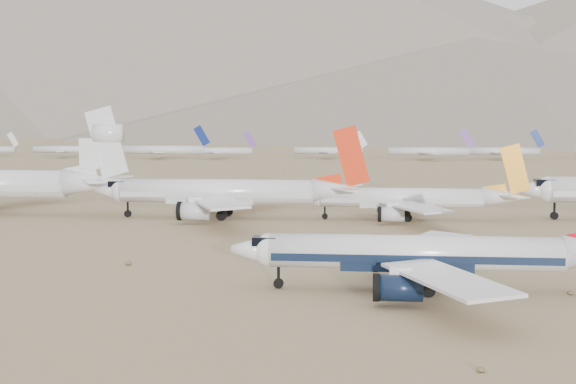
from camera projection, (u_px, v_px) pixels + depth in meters
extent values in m
plane|color=#7D6649|center=(351.00, 293.00, 90.50)|extent=(7000.00, 7000.00, 0.00)
cylinder|color=white|center=(415.00, 252.00, 91.00)|extent=(33.14, 3.92, 3.92)
cube|color=#0E1B34|center=(415.00, 257.00, 91.04)|extent=(32.47, 3.98, 0.88)
sphere|color=white|center=(270.00, 250.00, 92.73)|extent=(3.92, 3.92, 3.92)
cube|color=black|center=(265.00, 241.00, 92.69)|extent=(2.74, 2.55, 0.98)
cube|color=white|center=(447.00, 279.00, 79.28)|extent=(12.80, 20.17, 0.61)
cylinder|color=#0E1B34|center=(400.00, 288.00, 83.34)|extent=(4.60, 2.82, 2.82)
cube|color=white|center=(430.00, 243.00, 102.31)|extent=(12.80, 20.17, 0.61)
cylinder|color=#0E1B34|center=(396.00, 261.00, 99.47)|extent=(4.60, 2.82, 2.82)
cylinder|color=black|center=(279.00, 283.00, 92.97)|extent=(1.18, 0.49, 1.18)
cylinder|color=black|center=(428.00, 289.00, 88.46)|extent=(1.65, 0.98, 1.65)
cylinder|color=black|center=(425.00, 280.00, 93.90)|extent=(1.65, 0.98, 1.65)
sphere|color=white|center=(548.00, 190.00, 157.75)|extent=(5.17, 5.17, 5.17)
cube|color=black|center=(544.00, 182.00, 157.70)|extent=(3.62, 3.36, 1.29)
cylinder|color=black|center=(554.00, 216.00, 158.07)|extent=(1.55, 0.65, 1.55)
cylinder|color=white|center=(401.00, 198.00, 156.98)|extent=(31.68, 3.85, 3.85)
cube|color=silver|center=(401.00, 200.00, 157.03)|extent=(31.04, 3.91, 0.87)
sphere|color=white|center=(320.00, 197.00, 158.64)|extent=(3.85, 3.85, 3.85)
cube|color=black|center=(317.00, 191.00, 158.60)|extent=(2.69, 2.50, 0.96)
cone|color=white|center=(503.00, 197.00, 154.92)|extent=(7.92, 3.85, 3.85)
cube|color=white|center=(416.00, 207.00, 145.73)|extent=(12.23, 19.28, 0.60)
cube|color=white|center=(514.00, 197.00, 151.09)|extent=(5.03, 6.57, 0.23)
cylinder|color=silver|center=(392.00, 214.00, 149.62)|extent=(4.40, 2.77, 2.77)
cube|color=white|center=(411.00, 196.00, 167.85)|extent=(12.23, 19.28, 0.60)
cube|color=white|center=(508.00, 193.00, 158.34)|extent=(5.03, 6.57, 0.23)
cylinder|color=silver|center=(391.00, 206.00, 165.14)|extent=(4.40, 2.77, 2.77)
cube|color=orange|center=(515.00, 169.00, 154.21)|extent=(6.00, 0.31, 9.89)
cylinder|color=black|center=(325.00, 216.00, 158.87)|extent=(1.15, 0.48, 1.15)
cylinder|color=black|center=(408.00, 218.00, 154.50)|extent=(1.62, 0.96, 1.62)
cylinder|color=black|center=(407.00, 214.00, 159.83)|extent=(1.62, 0.96, 1.62)
cylinder|color=white|center=(217.00, 191.00, 159.75)|extent=(38.94, 4.76, 4.76)
cube|color=silver|center=(217.00, 194.00, 159.80)|extent=(38.17, 4.83, 1.07)
sphere|color=white|center=(122.00, 190.00, 161.78)|extent=(4.76, 4.76, 4.76)
cube|color=black|center=(118.00, 184.00, 161.74)|extent=(3.33, 3.09, 1.19)
cone|color=white|center=(337.00, 190.00, 157.21)|extent=(9.74, 4.76, 4.76)
cube|color=white|center=(218.00, 202.00, 145.90)|extent=(15.04, 23.70, 0.73)
cube|color=white|center=(346.00, 189.00, 152.50)|extent=(6.18, 8.08, 0.29)
cylinder|color=silver|center=(196.00, 211.00, 150.68)|extent=(5.41, 3.43, 3.43)
cube|color=white|center=(243.00, 190.00, 173.12)|extent=(15.04, 23.70, 0.73)
cube|color=white|center=(348.00, 186.00, 161.41)|extent=(6.18, 8.08, 0.29)
cylinder|color=silver|center=(215.00, 201.00, 169.79)|extent=(5.41, 3.43, 3.43)
cube|color=red|center=(351.00, 156.00, 156.33)|extent=(7.38, 0.38, 12.16)
cylinder|color=black|center=(128.00, 214.00, 162.07)|extent=(1.43, 0.59, 1.43)
cylinder|color=black|center=(222.00, 215.00, 156.67)|extent=(2.00, 1.19, 2.00)
cylinder|color=black|center=(228.00, 212.00, 163.27)|extent=(2.00, 1.19, 2.00)
cone|color=white|center=(92.00, 182.00, 163.09)|extent=(11.84, 5.67, 5.67)
cube|color=white|center=(94.00, 181.00, 157.38)|extent=(7.52, 9.83, 0.34)
cube|color=white|center=(9.00, 182.00, 182.37)|extent=(18.29, 28.82, 0.88)
cube|color=white|center=(111.00, 177.00, 168.19)|extent=(7.52, 9.83, 0.34)
cube|color=white|center=(107.00, 142.00, 162.03)|extent=(8.97, 0.45, 14.79)
cylinder|color=white|center=(108.00, 133.00, 161.83)|extent=(5.92, 3.67, 3.67)
cube|color=white|center=(13.00, 139.00, 436.40)|extent=(6.59, 0.33, 8.30)
cylinder|color=silver|center=(68.00, 149.00, 431.40)|extent=(37.59, 3.71, 3.71)
cube|color=#6D4198|center=(99.00, 138.00, 429.01)|extent=(7.49, 0.37, 9.43)
cube|color=silver|center=(61.00, 151.00, 421.82)|extent=(9.90, 17.30, 0.37)
cube|color=silver|center=(75.00, 150.00, 441.09)|extent=(9.90, 17.30, 0.37)
cylinder|color=silver|center=(163.00, 150.00, 416.50)|extent=(44.07, 4.36, 4.36)
cube|color=navy|center=(202.00, 136.00, 413.69)|extent=(8.78, 0.44, 11.05)
cube|color=silver|center=(157.00, 152.00, 405.25)|extent=(11.61, 20.29, 0.44)
cube|color=silver|center=(168.00, 150.00, 427.85)|extent=(11.61, 20.29, 0.44)
cylinder|color=silver|center=(219.00, 151.00, 414.51)|extent=(34.95, 3.45, 3.45)
cube|color=#6D4198|center=(250.00, 140.00, 412.29)|extent=(6.96, 0.35, 8.77)
cube|color=silver|center=(215.00, 152.00, 405.60)|extent=(9.21, 16.09, 0.35)
cube|color=silver|center=(222.00, 151.00, 423.52)|extent=(9.21, 16.09, 0.35)
cylinder|color=silver|center=(328.00, 151.00, 416.82)|extent=(35.77, 3.53, 3.53)
cube|color=white|center=(361.00, 139.00, 414.54)|extent=(7.12, 0.35, 8.97)
cube|color=silver|center=(327.00, 152.00, 407.69)|extent=(9.42, 16.47, 0.35)
cube|color=silver|center=(329.00, 151.00, 426.03)|extent=(9.42, 16.47, 0.35)
cylinder|color=silver|center=(429.00, 151.00, 400.45)|extent=(39.98, 3.95, 3.95)
cube|color=#6D4198|center=(467.00, 138.00, 397.90)|extent=(7.96, 0.40, 10.03)
cube|color=silver|center=(430.00, 153.00, 390.25)|extent=(10.53, 18.40, 0.40)
cube|color=silver|center=(427.00, 152.00, 410.76)|extent=(10.53, 18.40, 0.40)
cylinder|color=silver|center=(500.00, 151.00, 403.72)|extent=(38.53, 3.81, 3.81)
cube|color=navy|center=(537.00, 139.00, 401.27)|extent=(7.67, 0.38, 9.67)
cube|color=silver|center=(503.00, 153.00, 393.89)|extent=(10.15, 17.74, 0.38)
cube|color=silver|center=(497.00, 152.00, 413.65)|extent=(10.15, 17.74, 0.38)
cone|color=slate|center=(236.00, 24.00, 1775.29)|extent=(2444.00, 2444.00, 470.00)
cone|color=slate|center=(477.00, 68.00, 1525.25)|extent=(1824.00, 1824.00, 240.00)
cone|color=slate|center=(475.00, 86.00, 1158.42)|extent=(1260.00, 1260.00, 140.00)
ellipsoid|color=brown|center=(128.00, 263.00, 107.91)|extent=(0.98, 0.98, 0.54)
ellipsoid|color=brown|center=(481.00, 369.00, 61.92)|extent=(0.70, 0.70, 0.39)
ellipsoid|color=brown|center=(571.00, 293.00, 89.52)|extent=(0.84, 0.84, 0.46)
ellipsoid|color=brown|center=(411.00, 251.00, 118.04)|extent=(1.17, 1.17, 0.65)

